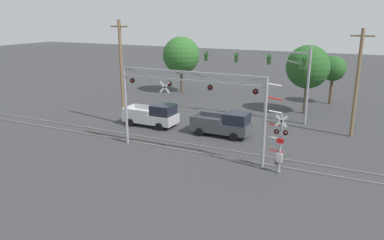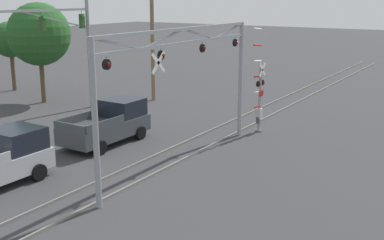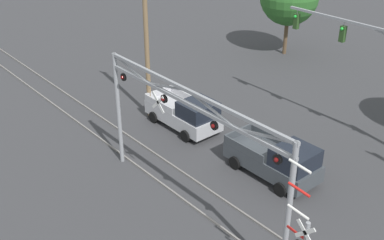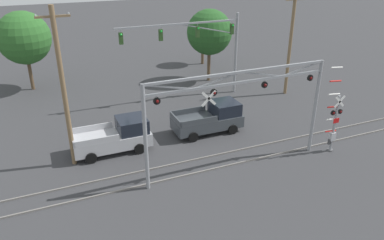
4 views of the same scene
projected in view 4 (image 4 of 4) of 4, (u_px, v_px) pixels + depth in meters
name	position (u px, v px, depth m)	size (l,w,h in m)	color
rail_track_near	(233.00, 164.00, 22.95)	(80.00, 0.08, 0.10)	gray
rail_track_far	(222.00, 154.00, 24.15)	(80.00, 0.08, 0.10)	gray
crossing_gantry	(239.00, 100.00, 20.90)	(11.23, 0.26, 6.09)	gray
crossing_signal_mast	(334.00, 123.00, 23.75)	(1.46, 0.35, 5.81)	gray
traffic_signal_span	(206.00, 40.00, 31.62)	(10.79, 0.39, 7.17)	gray
pickup_truck_lead	(211.00, 118.00, 26.89)	(4.94, 2.36, 2.11)	#3D4247
pickup_truck_following	(117.00, 136.00, 24.31)	(4.95, 2.36, 2.11)	#B7B7BC
utility_pole_left	(64.00, 89.00, 21.13)	(1.80, 0.28, 9.49)	brown
utility_pole_right	(290.00, 44.00, 32.50)	(1.80, 0.28, 8.88)	brown
background_tree_beyond_span	(203.00, 28.00, 41.55)	(2.84, 2.84, 5.50)	brown
background_tree_far_left_verge	(209.00, 32.00, 35.82)	(4.36, 4.36, 7.01)	brown
background_tree_far_right_verge	(24.00, 38.00, 33.37)	(4.73, 4.73, 7.22)	brown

